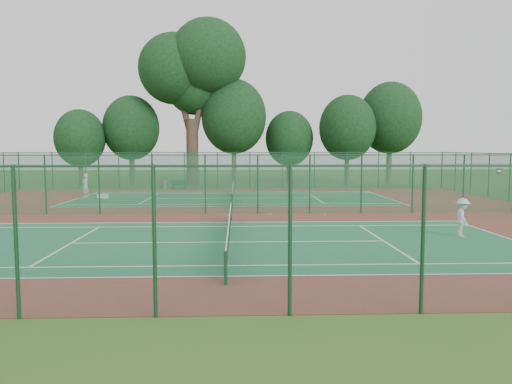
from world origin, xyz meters
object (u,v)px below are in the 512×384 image
player_near (463,217)px  kit_bag (103,196)px  trash_bin (165,185)px  big_tree (193,68)px  bench (179,185)px  player_far (85,186)px

player_near → kit_bag: player_near is taller
trash_bin → player_near: bearing=-57.2°
big_tree → trash_bin: bearing=-111.3°
bench → player_near: bearing=-55.1°
player_far → trash_bin: player_far is taller
kit_bag → big_tree: (5.82, 13.80, 11.91)m
bench → big_tree: (0.80, 6.32, 11.61)m
player_far → kit_bag: size_ratio=2.25×
player_far → player_near: bearing=63.3°
bench → big_tree: size_ratio=0.08×
bench → trash_bin: bearing=159.8°
player_far → big_tree: size_ratio=0.11×
player_near → trash_bin: (-16.53, 25.64, -0.43)m
player_near → bench: player_near is taller
player_far → kit_bag: bearing=95.0°
trash_bin → bench: (1.42, -0.63, 0.03)m
kit_bag → trash_bin: bearing=62.0°
bench → kit_bag: 9.01m
bench → big_tree: big_tree is taller
player_near → trash_bin: 30.51m
big_tree → bench: bearing=-97.3°
player_far → big_tree: big_tree is taller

